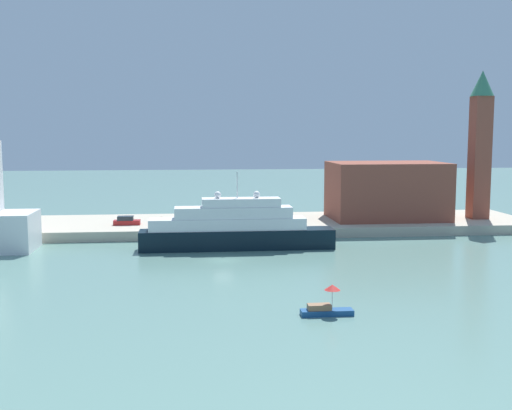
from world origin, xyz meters
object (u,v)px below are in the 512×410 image
at_px(parked_car, 127,221).
at_px(mooring_bollard, 267,225).
at_px(large_yacht, 235,229).
at_px(small_motorboat, 326,306).
at_px(bell_tower, 480,139).
at_px(person_figure, 162,222).
at_px(harbor_building, 387,191).

relative_size(parked_car, mooring_bollard, 5.15).
xyz_separation_m(large_yacht, parked_car, (-16.96, 15.09, -0.77)).
bearing_deg(small_motorboat, bell_tower, 52.82).
height_order(person_figure, mooring_bollard, person_figure).
relative_size(bell_tower, mooring_bollard, 30.57).
bearing_deg(large_yacht, mooring_bollard, 58.36).
bearing_deg(bell_tower, harbor_building, 175.41).
relative_size(large_yacht, bell_tower, 1.09).
bearing_deg(large_yacht, parked_car, 138.34).
xyz_separation_m(harbor_building, bell_tower, (16.29, -1.31, 9.11)).
bearing_deg(large_yacht, small_motorboat, -79.94).
bearing_deg(mooring_bollard, small_motorboat, -89.66).
relative_size(parked_car, person_figure, 2.44).
distance_m(harbor_building, parked_car, 45.57).
xyz_separation_m(harbor_building, parked_car, (-45.28, -2.67, -4.39)).
bearing_deg(person_figure, large_yacht, -45.99).
bearing_deg(mooring_bollard, person_figure, 173.38).
xyz_separation_m(large_yacht, person_figure, (-11.03, 11.42, -0.55)).
distance_m(parked_car, mooring_bollard, 23.47).
height_order(small_motorboat, person_figure, person_figure).
bearing_deg(mooring_bollard, large_yacht, -121.64).
distance_m(large_yacht, bell_tower, 49.23).
height_order(large_yacht, small_motorboat, large_yacht).
distance_m(person_figure, mooring_bollard, 16.97).
bearing_deg(small_motorboat, large_yacht, 100.06).
distance_m(harbor_building, mooring_bollard, 24.41).
bearing_deg(small_motorboat, person_figure, 110.52).
xyz_separation_m(harbor_building, person_figure, (-39.35, -6.35, -4.17)).
bearing_deg(small_motorboat, parked_car, 115.01).
height_order(bell_tower, mooring_bollard, bell_tower).
bearing_deg(parked_car, person_figure, -31.77).
height_order(large_yacht, bell_tower, bell_tower).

